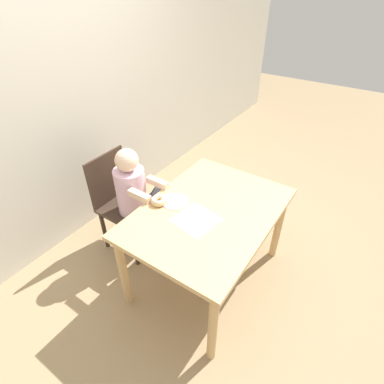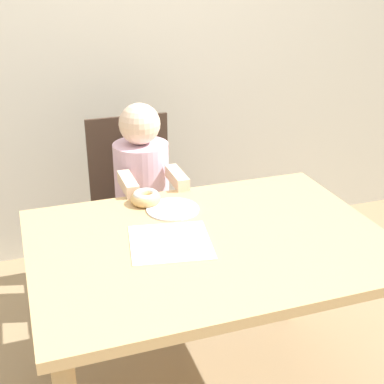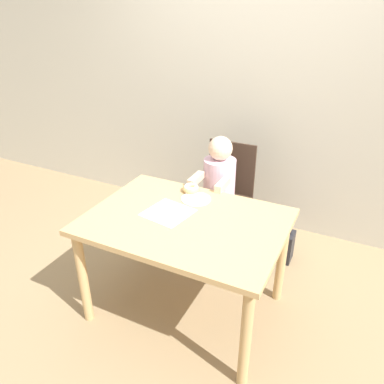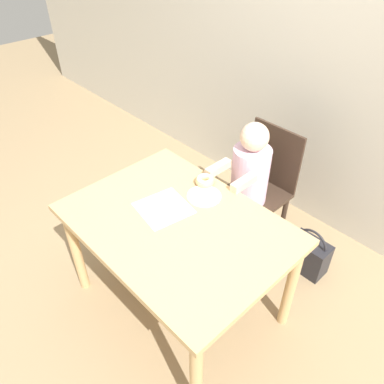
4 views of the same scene
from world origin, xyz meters
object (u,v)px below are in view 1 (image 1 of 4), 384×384
chair (123,203)px  handbag (158,203)px  child_figure (133,203)px  donut (159,200)px

chair → handbag: size_ratio=2.47×
child_figure → handbag: size_ratio=2.83×
chair → handbag: (0.46, 0.02, -0.32)m
child_figure → donut: 0.42m
child_figure → handbag: 0.61m
donut → handbag: (0.53, 0.49, -0.60)m
chair → donut: 0.55m
chair → donut: (-0.07, -0.47, 0.28)m
donut → handbag: 0.94m
child_figure → handbag: bearing=17.5°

